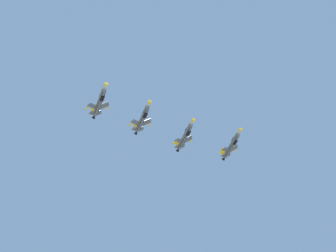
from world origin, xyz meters
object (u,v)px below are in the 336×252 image
(fighter_jet_left_wing, at_px, (185,136))
(fighter_jet_left_outer, at_px, (100,101))
(fighter_jet_lead, at_px, (232,145))
(fighter_jet_right_wing, at_px, (143,118))

(fighter_jet_left_wing, distance_m, fighter_jet_left_outer, 35.76)
(fighter_jet_lead, bearing_deg, fighter_jet_left_outer, -1.01)
(fighter_jet_left_wing, relative_size, fighter_jet_right_wing, 1.00)
(fighter_jet_lead, height_order, fighter_jet_left_outer, fighter_jet_lead)
(fighter_jet_right_wing, relative_size, fighter_jet_left_outer, 1.00)
(fighter_jet_left_wing, xyz_separation_m, fighter_jet_right_wing, (-17.91, -0.80, 2.45))
(fighter_jet_left_wing, distance_m, fighter_jet_right_wing, 18.10)
(fighter_jet_lead, relative_size, fighter_jet_right_wing, 1.00)
(fighter_jet_lead, relative_size, fighter_jet_left_wing, 1.00)
(fighter_jet_right_wing, bearing_deg, fighter_jet_lead, 176.00)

